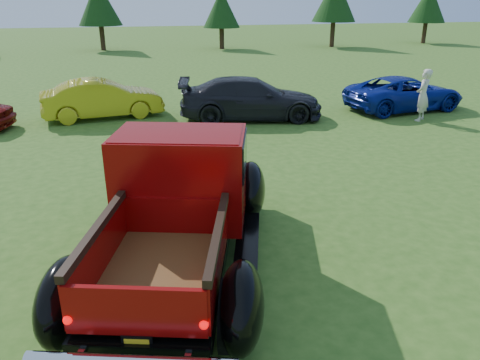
{
  "coord_description": "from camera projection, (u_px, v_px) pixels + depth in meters",
  "views": [
    {
      "loc": [
        -1.12,
        -7.21,
        3.92
      ],
      "look_at": [
        0.58,
        0.2,
        0.91
      ],
      "focal_mm": 35.0,
      "sensor_mm": 36.0,
      "label": 1
    }
  ],
  "objects": [
    {
      "name": "show_car_yellow",
      "position": [
        102.0,
        99.0,
        15.82
      ],
      "size": [
        4.12,
        1.95,
        1.3
      ],
      "primitive_type": "imported",
      "rotation": [
        0.0,
        0.0,
        1.72
      ],
      "color": "gold",
      "rests_on": "ground"
    },
    {
      "name": "ground",
      "position": [
        210.0,
        235.0,
        8.21
      ],
      "size": [
        120.0,
        120.0,
        0.0
      ],
      "primitive_type": "plane",
      "color": "#305819",
      "rests_on": "ground"
    },
    {
      "name": "tree_far_east",
      "position": [
        428.0,
        4.0,
        39.65
      ],
      "size": [
        3.07,
        3.07,
        4.8
      ],
      "color": "#332114",
      "rests_on": "ground"
    },
    {
      "name": "show_car_blue",
      "position": [
        404.0,
        93.0,
        16.95
      ],
      "size": [
        4.56,
        2.54,
        1.21
      ],
      "primitive_type": "imported",
      "rotation": [
        0.0,
        0.0,
        1.7
      ],
      "color": "navy",
      "rests_on": "ground"
    },
    {
      "name": "spectator",
      "position": [
        423.0,
        95.0,
        15.39
      ],
      "size": [
        0.74,
        0.72,
        1.7
      ],
      "primitive_type": "imported",
      "rotation": [
        0.0,
        0.0,
        3.87
      ],
      "color": "beige",
      "rests_on": "ground"
    },
    {
      "name": "show_car_grey",
      "position": [
        251.0,
        98.0,
        15.68
      ],
      "size": [
        5.01,
        2.7,
        1.38
      ],
      "primitive_type": "imported",
      "rotation": [
        0.0,
        0.0,
        1.4
      ],
      "color": "black",
      "rests_on": "ground"
    },
    {
      "name": "pickup_truck",
      "position": [
        182.0,
        198.0,
        7.33
      ],
      "size": [
        3.75,
        5.8,
        2.03
      ],
      "rotation": [
        0.0,
        0.0,
        -0.28
      ],
      "color": "black",
      "rests_on": "ground"
    },
    {
      "name": "tree_mid_right",
      "position": [
        221.0,
        8.0,
        35.54
      ],
      "size": [
        2.82,
        2.82,
        4.4
      ],
      "color": "#332114",
      "rests_on": "ground"
    },
    {
      "name": "tree_mid_left",
      "position": [
        99.0,
        3.0,
        34.41
      ],
      "size": [
        3.2,
        3.2,
        5.0
      ],
      "color": "#332114",
      "rests_on": "ground"
    }
  ]
}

